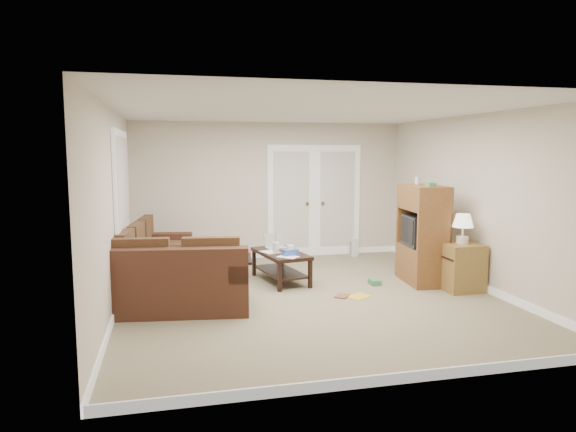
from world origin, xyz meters
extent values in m
plane|color=gray|center=(0.00, 0.00, 0.00)|extent=(5.50, 5.50, 0.00)
cube|color=silver|center=(0.00, 0.00, 2.50)|extent=(5.00, 5.50, 0.02)
cube|color=beige|center=(-2.50, 0.00, 1.25)|extent=(0.02, 5.50, 2.50)
cube|color=beige|center=(2.50, 0.00, 1.25)|extent=(0.02, 5.50, 2.50)
cube|color=beige|center=(0.00, 2.75, 1.25)|extent=(5.00, 0.02, 2.50)
cube|color=beige|center=(0.00, -2.75, 1.25)|extent=(5.00, 0.02, 2.50)
cube|color=white|center=(0.40, 2.72, 1.02)|extent=(0.90, 0.04, 2.13)
cube|color=white|center=(1.30, 2.72, 1.02)|extent=(0.90, 0.04, 2.13)
cube|color=white|center=(0.40, 2.69, 1.07)|extent=(0.68, 0.02, 1.80)
cube|color=white|center=(1.30, 2.69, 1.07)|extent=(0.68, 0.02, 1.80)
cube|color=white|center=(-2.47, 1.00, 1.55)|extent=(0.04, 1.92, 1.42)
cube|color=white|center=(-2.44, 1.00, 1.55)|extent=(0.02, 1.74, 1.24)
cube|color=#49291C|center=(-2.05, 1.00, 0.21)|extent=(1.18, 2.37, 0.42)
cube|color=#49291C|center=(-2.38, 1.05, 0.63)|extent=(0.54, 2.29, 0.43)
cube|color=#49291C|center=(-1.92, 2.01, 0.52)|extent=(0.91, 0.35, 0.22)
cube|color=brown|center=(-1.98, 0.99, 0.48)|extent=(0.88, 2.24, 0.12)
cube|color=#49291C|center=(-1.76, -0.18, 0.21)|extent=(1.88, 1.12, 0.42)
cube|color=#49291C|center=(-1.81, -0.51, 0.63)|extent=(1.80, 0.47, 0.43)
cube|color=#49291C|center=(-1.00, -0.29, 0.52)|extent=(0.35, 0.91, 0.22)
cube|color=brown|center=(-1.75, -0.11, 0.48)|extent=(1.75, 0.81, 0.12)
cube|color=black|center=(-1.00, -0.29, 0.65)|extent=(0.42, 0.83, 0.03)
cube|color=red|center=(-0.97, -0.07, 0.67)|extent=(0.33, 0.16, 0.02)
cube|color=black|center=(-0.20, 0.89, 0.43)|extent=(0.77, 1.21, 0.05)
cube|color=black|center=(-0.20, 0.89, 0.15)|extent=(0.67, 1.12, 0.03)
cylinder|color=silver|center=(-0.29, 0.82, 0.54)|extent=(0.09, 0.09, 0.16)
cylinder|color=red|center=(-0.29, 0.82, 0.70)|extent=(0.01, 0.01, 0.14)
cube|color=#3351A8|center=(-0.12, 0.59, 0.51)|extent=(0.24, 0.16, 0.09)
cube|color=white|center=(-0.18, 0.79, 0.46)|extent=(0.48, 0.67, 0.00)
cube|color=brown|center=(1.87, 0.38, 0.28)|extent=(0.59, 0.96, 0.55)
cube|color=brown|center=(1.87, 0.38, 1.29)|extent=(0.59, 0.96, 0.37)
cube|color=black|center=(1.85, 0.38, 0.78)|extent=(0.49, 0.59, 0.46)
cube|color=black|center=(1.63, 0.40, 0.80)|extent=(0.05, 0.48, 0.37)
cube|color=#3C844C|center=(1.85, 0.15, 1.50)|extent=(0.13, 0.17, 0.06)
cylinder|color=silver|center=(1.90, 0.65, 1.52)|extent=(0.06, 0.06, 0.11)
cube|color=olive|center=(2.20, -0.16, 0.34)|extent=(0.52, 0.52, 0.67)
cylinder|color=silver|center=(2.20, -0.16, 0.72)|extent=(0.17, 0.17, 0.10)
cylinder|color=silver|center=(2.20, -0.16, 0.85)|extent=(0.03, 0.03, 0.14)
cone|color=white|center=(2.20, -0.16, 1.00)|extent=(0.29, 0.29, 0.19)
cube|color=silver|center=(1.56, 2.45, 0.17)|extent=(0.14, 0.11, 0.33)
cube|color=gold|center=(0.66, -0.16, 0.00)|extent=(0.39, 0.36, 0.01)
cube|color=#3C844C|center=(1.12, 0.39, 0.04)|extent=(0.14, 0.19, 0.08)
imported|color=brown|center=(0.38, -0.05, 0.01)|extent=(0.27, 0.28, 0.02)
camera|label=1|loc=(-1.82, -6.57, 1.96)|focal=32.00mm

